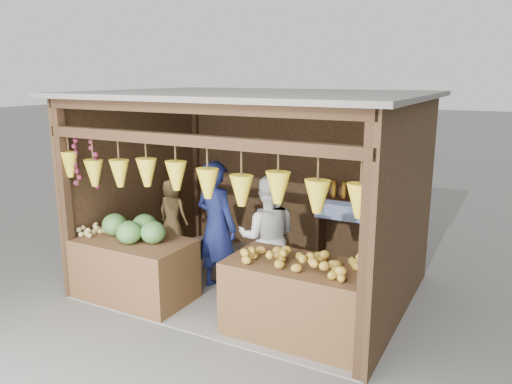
{
  "coord_description": "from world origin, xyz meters",
  "views": [
    {
      "loc": [
        3.09,
        -5.68,
        2.86
      ],
      "look_at": [
        0.08,
        -0.1,
        1.38
      ],
      "focal_mm": 35.0,
      "sensor_mm": 36.0,
      "label": 1
    }
  ],
  "objects_px": {
    "man_standing": "(216,227)",
    "vendor_seated": "(172,212)",
    "counter_left": "(135,269)",
    "woman_standing": "(268,237)",
    "counter_right": "(301,301)"
  },
  "relations": [
    {
      "from": "counter_right",
      "to": "man_standing",
      "type": "xyz_separation_m",
      "value": [
        -1.51,
        0.64,
        0.46
      ]
    },
    {
      "from": "man_standing",
      "to": "vendor_seated",
      "type": "relative_size",
      "value": 1.73
    },
    {
      "from": "man_standing",
      "to": "vendor_seated",
      "type": "distance_m",
      "value": 1.25
    },
    {
      "from": "man_standing",
      "to": "woman_standing",
      "type": "bearing_deg",
      "value": -156.28
    },
    {
      "from": "man_standing",
      "to": "vendor_seated",
      "type": "height_order",
      "value": "man_standing"
    },
    {
      "from": "counter_left",
      "to": "vendor_seated",
      "type": "bearing_deg",
      "value": 105.27
    },
    {
      "from": "woman_standing",
      "to": "vendor_seated",
      "type": "bearing_deg",
      "value": -33.52
    },
    {
      "from": "counter_left",
      "to": "man_standing",
      "type": "relative_size",
      "value": 0.83
    },
    {
      "from": "counter_right",
      "to": "woman_standing",
      "type": "bearing_deg",
      "value": 135.99
    },
    {
      "from": "man_standing",
      "to": "vendor_seated",
      "type": "bearing_deg",
      "value": -12.63
    },
    {
      "from": "woman_standing",
      "to": "man_standing",
      "type": "bearing_deg",
      "value": -10.22
    },
    {
      "from": "counter_left",
      "to": "woman_standing",
      "type": "relative_size",
      "value": 0.92
    },
    {
      "from": "counter_left",
      "to": "woman_standing",
      "type": "bearing_deg",
      "value": 31.16
    },
    {
      "from": "counter_left",
      "to": "vendor_seated",
      "type": "height_order",
      "value": "vendor_seated"
    },
    {
      "from": "counter_right",
      "to": "man_standing",
      "type": "relative_size",
      "value": 0.93
    }
  ]
}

